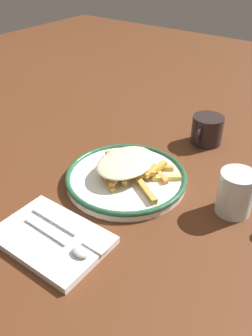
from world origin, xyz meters
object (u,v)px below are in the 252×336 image
object	(u,v)px
spoon	(66,243)
coffee_mug	(207,130)
fries_heap	(129,165)
fork	(69,229)
plate	(126,178)
napkin	(53,239)
water_glass	(236,193)

from	to	relation	value
spoon	coffee_mug	xyz separation A→B (m)	(-0.48, 0.02, 0.02)
fries_heap	fork	bearing A→B (deg)	4.32
fries_heap	coffee_mug	size ratio (longest dim) A/B	1.88
plate	spoon	xyz separation A→B (m)	(0.22, 0.04, 0.01)
napkin	coffee_mug	world-z (taller)	coffee_mug
fries_heap	water_glass	bearing A→B (deg)	99.42
napkin	fries_heap	bearing A→B (deg)	-179.25
water_glass	spoon	bearing A→B (deg)	-34.74
plate	water_glass	distance (m)	0.23
plate	water_glass	xyz separation A→B (m)	(-0.05, 0.22, 0.03)
spoon	water_glass	distance (m)	0.33
fries_heap	napkin	xyz separation A→B (m)	(0.23, 0.00, -0.03)
napkin	coffee_mug	xyz separation A→B (m)	(-0.48, 0.06, 0.03)
fork	spoon	bearing A→B (deg)	38.36
fork	napkin	bearing A→B (deg)	-23.70
napkin	spoon	bearing A→B (deg)	88.59
plate	fork	world-z (taller)	plate
fries_heap	fork	distance (m)	0.20
napkin	fork	world-z (taller)	fork
plate	coffee_mug	world-z (taller)	coffee_mug
napkin	water_glass	size ratio (longest dim) A/B	2.24
water_glass	coffee_mug	size ratio (longest dim) A/B	0.86
fork	water_glass	bearing A→B (deg)	138.90
napkin	spoon	distance (m)	0.04
fork	coffee_mug	distance (m)	0.45
plate	fries_heap	xyz separation A→B (m)	(-0.01, -0.00, 0.03)
spoon	plate	bearing A→B (deg)	-170.29
plate	coffee_mug	size ratio (longest dim) A/B	2.56
spoon	fork	bearing A→B (deg)	-141.64
fries_heap	water_glass	size ratio (longest dim) A/B	2.19
plate	fries_heap	bearing A→B (deg)	-178.62
napkin	water_glass	xyz separation A→B (m)	(-0.27, 0.22, 0.04)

